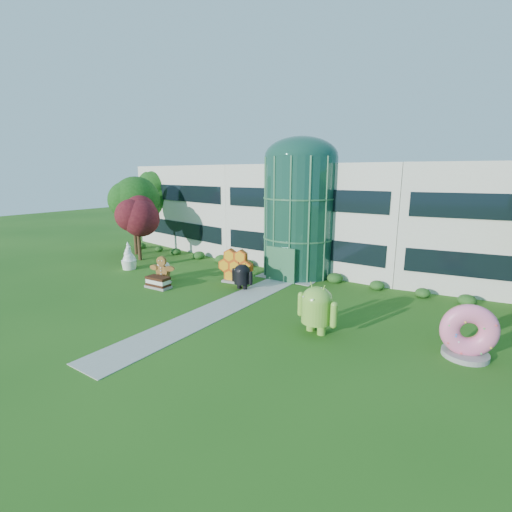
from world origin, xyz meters
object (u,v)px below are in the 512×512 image
Objects in this scene: android_green at (317,306)px; donut at (468,330)px; gingerbread at (162,270)px; android_black at (242,275)px.

android_green is 7.21m from donut.
gingerbread is (-14.09, 1.61, -0.43)m from android_green.
gingerbread is (-21.14, 0.10, -0.25)m from donut.
android_black is 0.94× the size of gingerbread.
gingerbread is at bearing 161.34° from donut.
android_black is 0.83× the size of donut.
android_green is 14.19m from gingerbread.
android_green is 1.37× the size of android_black.
gingerbread is at bearing -157.33° from android_black.
gingerbread is (-6.11, -2.35, -0.02)m from android_black.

